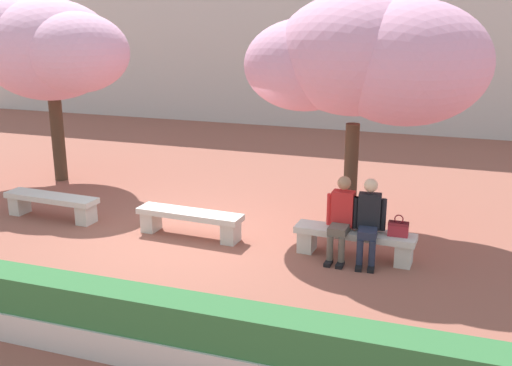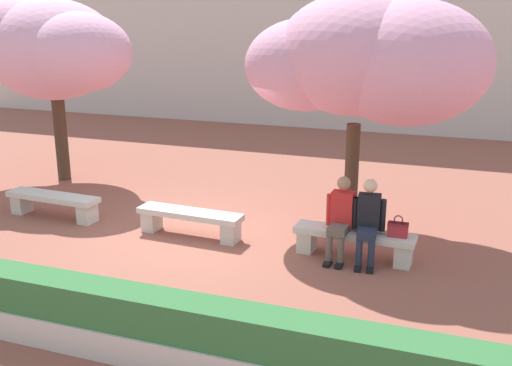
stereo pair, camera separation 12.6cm
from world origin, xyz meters
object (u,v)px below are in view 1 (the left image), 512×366
Objects in this scene: stone_bench_west_end at (51,203)px; cherry_tree_secondary at (43,48)px; stone_bench_center at (354,239)px; cherry_tree_main at (366,60)px; stone_bench_near_west at (190,219)px; person_seated_right at (369,218)px; person_seated_left at (342,215)px; handbag at (398,228)px.

cherry_tree_secondary is at bearing 125.92° from stone_bench_west_end.
cherry_tree_main reaches higher than stone_bench_center.
stone_bench_near_west is 3.05m from person_seated_right.
cherry_tree_main is (2.63, 1.46, 2.63)m from stone_bench_near_west.
person_seated_right is at bearing -14.20° from stone_bench_center.
person_seated_right is at bearing -16.73° from cherry_tree_secondary.
person_seated_left is 0.32× the size of cherry_tree_main.
cherry_tree_main is (0.02, 1.52, 2.24)m from person_seated_left.
cherry_tree_secondary is at bearing 164.37° from handbag.
stone_bench_west_end is 0.46× the size of cherry_tree_main.
handbag is (0.65, -0.02, 0.27)m from stone_bench_center.
stone_bench_west_end is 5.86m from person_seated_right.
cherry_tree_secondary reaches higher than stone_bench_center.
person_seated_right is 0.32× the size of cherry_tree_main.
person_seated_right is 2.73m from cherry_tree_main.
person_seated_left is 7.69m from cherry_tree_secondary.
cherry_tree_main is (5.44, 1.46, 2.63)m from stone_bench_west_end.
person_seated_left is (5.43, -0.05, 0.39)m from stone_bench_west_end.
handbag is at bearing -15.63° from cherry_tree_secondary.
stone_bench_near_west is at bearing -26.36° from cherry_tree_secondary.
cherry_tree_main is 7.06m from cherry_tree_secondary.
stone_bench_west_end is 0.46× the size of cherry_tree_secondary.
handbag is (3.47, -0.02, 0.27)m from stone_bench_near_west.
cherry_tree_secondary is (-1.58, 2.18, 2.66)m from stone_bench_west_end.
person_seated_left is at bearing -90.62° from cherry_tree_main.
stone_bench_center is 0.71m from handbag.
stone_bench_center is at bearing 178.02° from handbag.
cherry_tree_main is (-0.19, 1.46, 2.63)m from stone_bench_center.
cherry_tree_secondary is at bearing 163.20° from stone_bench_center.
cherry_tree_main is at bearing -5.80° from cherry_tree_secondary.
stone_bench_west_end is 1.46× the size of person_seated_right.
stone_bench_near_west is 3.48m from handbag.
cherry_tree_main is at bearing 104.80° from person_seated_right.
person_seated_right is at bearing 0.03° from person_seated_left.
stone_bench_west_end is at bearing 179.44° from person_seated_left.
cherry_tree_main is at bearing 15.06° from stone_bench_west_end.
person_seated_left and person_seated_right have the same top height.
stone_bench_near_west is at bearing 178.83° from person_seated_left.
person_seated_left is 0.42m from person_seated_right.
person_seated_left is 0.32× the size of cherry_tree_secondary.
stone_bench_center is (2.82, 0.00, 0.00)m from stone_bench_near_west.
cherry_tree_main reaches higher than handbag.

